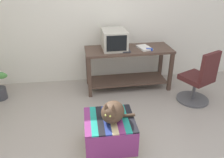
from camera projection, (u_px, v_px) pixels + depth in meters
The scene contains 11 objects.
ground_plane at pixel (115, 151), 2.70m from camera, with size 14.00×14.00×0.00m, color #9E9389.
back_wall at pixel (99, 11), 3.94m from camera, with size 8.00×0.10×2.60m, color silver.
desk at pixel (128, 61), 3.95m from camera, with size 1.51×0.61×0.74m.
tv_monitor at pixel (114, 40), 3.77m from camera, with size 0.41×0.52×0.33m.
keyboard at pixel (118, 51), 3.70m from camera, with size 0.40×0.15×0.02m, color #333338.
book at pixel (144, 48), 3.84m from camera, with size 0.18×0.29×0.03m, color white.
ottoman_with_blanket at pixel (110, 133), 2.67m from camera, with size 0.58×0.57×0.42m.
cat at pixel (113, 112), 2.50m from camera, with size 0.45×0.40×0.30m.
office_chair at pixel (199, 81), 3.53m from camera, with size 0.56×0.56×0.89m.
stapler at pixel (149, 49), 3.75m from camera, with size 0.04×0.11×0.04m, color #2342B7.
pen at pixel (148, 46), 3.95m from camera, with size 0.01×0.01×0.14m, color black.
Camera 1 is at (-0.30, -2.01, 1.98)m, focal length 35.81 mm.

